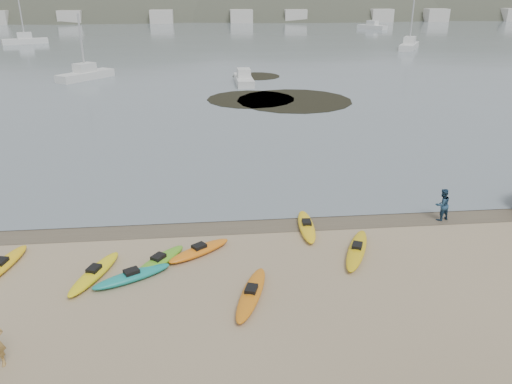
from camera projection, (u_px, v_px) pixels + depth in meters
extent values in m
plane|color=tan|center=(256.00, 221.00, 24.22)|extent=(600.00, 600.00, 0.00)
plane|color=brown|center=(257.00, 223.00, 23.94)|extent=(60.00, 60.00, 0.00)
plane|color=slate|center=(206.00, 6.00, 300.24)|extent=(1200.00, 1200.00, 0.00)
ellipsoid|color=yellow|center=(95.00, 273.00, 19.43)|extent=(1.88, 3.46, 0.34)
ellipsoid|color=orange|center=(199.00, 251.00, 21.10)|extent=(2.87, 2.36, 0.34)
ellipsoid|color=teal|center=(132.00, 276.00, 19.24)|extent=(3.10, 2.13, 0.34)
ellipsoid|color=yellow|center=(306.00, 226.00, 23.25)|extent=(0.92, 3.45, 0.34)
ellipsoid|color=yellow|center=(2.00, 266.00, 19.94)|extent=(1.46, 3.54, 0.34)
ellipsoid|color=orange|center=(251.00, 294.00, 18.13)|extent=(1.81, 3.67, 0.34)
ellipsoid|color=#60B424|center=(159.00, 261.00, 20.27)|extent=(2.37, 2.89, 0.34)
ellipsoid|color=gold|center=(357.00, 250.00, 21.16)|extent=(2.19, 3.76, 0.34)
imported|color=navy|center=(442.00, 205.00, 24.00)|extent=(0.92, 0.81, 1.61)
cylinder|color=black|center=(251.00, 99.00, 50.33)|extent=(8.86, 8.86, 0.04)
cylinder|color=black|center=(294.00, 101.00, 49.73)|extent=(11.48, 11.48, 0.04)
cylinder|color=black|center=(256.00, 76.00, 63.24)|extent=(6.02, 6.02, 0.04)
cube|color=silver|center=(86.00, 75.00, 60.97)|extent=(6.23, 7.18, 1.05)
cube|color=silver|center=(244.00, 80.00, 58.22)|extent=(1.96, 6.69, 0.93)
cube|color=silver|center=(409.00, 46.00, 90.79)|extent=(6.27, 8.53, 1.19)
cube|color=silver|center=(25.00, 41.00, 99.28)|extent=(8.70, 5.09, 1.18)
cube|color=silver|center=(372.00, 27.00, 134.58)|extent=(6.75, 8.30, 1.18)
ellipsoid|color=#384235|center=(100.00, 62.00, 206.27)|extent=(220.00, 120.00, 80.00)
ellipsoid|color=#384235|center=(293.00, 54.00, 208.13)|extent=(200.00, 110.00, 68.00)
ellipsoid|color=#384235|center=(474.00, 53.00, 225.97)|extent=(230.00, 130.00, 76.00)
cube|color=beige|center=(72.00, 17.00, 152.94)|extent=(7.00, 5.00, 4.00)
cube|color=beige|center=(151.00, 17.00, 155.18)|extent=(7.00, 5.00, 4.00)
cube|color=beige|center=(228.00, 16.00, 157.43)|extent=(7.00, 5.00, 4.00)
cube|color=beige|center=(303.00, 16.00, 159.68)|extent=(7.00, 5.00, 4.00)
cube|color=beige|center=(376.00, 15.00, 161.92)|extent=(7.00, 5.00, 4.00)
cube|color=beige|center=(447.00, 15.00, 164.17)|extent=(7.00, 5.00, 4.00)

